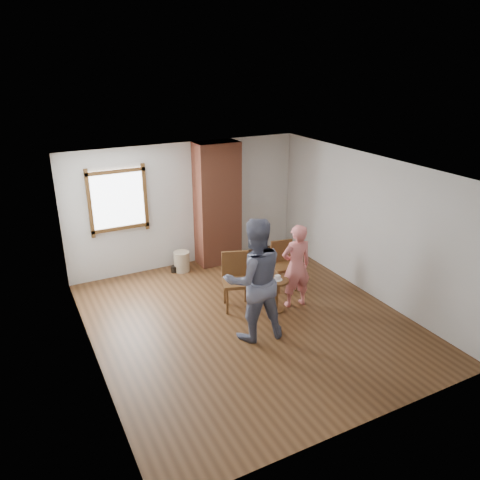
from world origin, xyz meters
The scene contains 12 objects.
ground centered at (0.00, 0.00, 0.00)m, with size 5.50×5.50×0.00m, color brown.
room_shell centered at (-0.06, 0.61, 1.81)m, with size 5.04×5.52×2.62m.
brick_chimney centered at (0.60, 2.50, 1.30)m, with size 0.90×0.50×2.60m, color #A7573B.
stoneware_crock centered at (-0.28, 2.40, 0.21)m, with size 0.33×0.33×0.42m, color tan.
dark_pot centered at (-0.46, 2.40, 0.07)m, with size 0.14×0.14×0.14m, color black.
dining_chair_left centered at (0.06, 0.57, 0.56)m, with size 0.60×0.60×1.01m.
dining_chair_right centered at (1.20, 0.82, 0.52)m, with size 0.50×0.50×0.92m.
side_table centered at (0.62, 0.09, 0.40)m, with size 0.40×0.40×0.60m.
cake_plate centered at (0.62, 0.09, 0.60)m, with size 0.18×0.18×0.01m, color white.
cake_slice centered at (0.63, 0.09, 0.64)m, with size 0.08×0.07×0.06m, color silver.
man centered at (-0.13, -0.43, 0.99)m, with size 0.97×0.75×1.99m, color #131735.
person_pink centered at (1.01, 0.11, 0.77)m, with size 0.56×0.37×1.53m, color #E77573.
Camera 1 is at (-3.27, -6.05, 4.18)m, focal length 35.00 mm.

